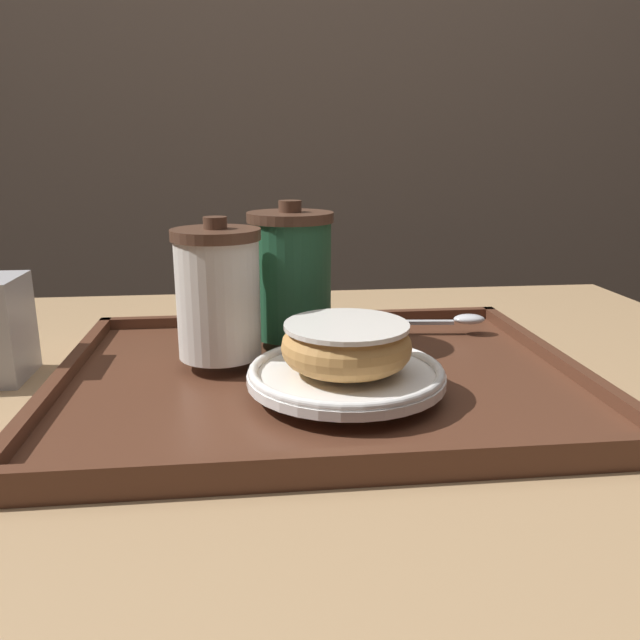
{
  "coord_description": "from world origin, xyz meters",
  "views": [
    {
      "loc": [
        -0.09,
        -0.55,
        0.93
      ],
      "look_at": [
        -0.03,
        -0.01,
        0.78
      ],
      "focal_mm": 35.0,
      "sensor_mm": 36.0,
      "label": 1
    }
  ],
  "objects_px": {
    "coffee_cup_front": "(218,293)",
    "coffee_cup_rear": "(291,274)",
    "donut_chocolate_glazed": "(346,344)",
    "spoon": "(445,320)"
  },
  "relations": [
    {
      "from": "coffee_cup_front",
      "to": "spoon",
      "type": "height_order",
      "value": "coffee_cup_front"
    },
    {
      "from": "coffee_cup_front",
      "to": "coffee_cup_rear",
      "type": "relative_size",
      "value": 0.94
    },
    {
      "from": "coffee_cup_rear",
      "to": "spoon",
      "type": "relative_size",
      "value": 0.84
    },
    {
      "from": "coffee_cup_rear",
      "to": "donut_chocolate_glazed",
      "type": "relative_size",
      "value": 1.28
    },
    {
      "from": "coffee_cup_rear",
      "to": "spoon",
      "type": "height_order",
      "value": "coffee_cup_rear"
    },
    {
      "from": "donut_chocolate_glazed",
      "to": "spoon",
      "type": "height_order",
      "value": "donut_chocolate_glazed"
    },
    {
      "from": "coffee_cup_front",
      "to": "donut_chocolate_glazed",
      "type": "xyz_separation_m",
      "value": [
        0.11,
        -0.08,
        -0.03
      ]
    },
    {
      "from": "coffee_cup_rear",
      "to": "coffee_cup_front",
      "type": "bearing_deg",
      "value": -138.77
    },
    {
      "from": "donut_chocolate_glazed",
      "to": "spoon",
      "type": "relative_size",
      "value": 0.65
    },
    {
      "from": "coffee_cup_front",
      "to": "coffee_cup_rear",
      "type": "height_order",
      "value": "coffee_cup_rear"
    }
  ]
}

